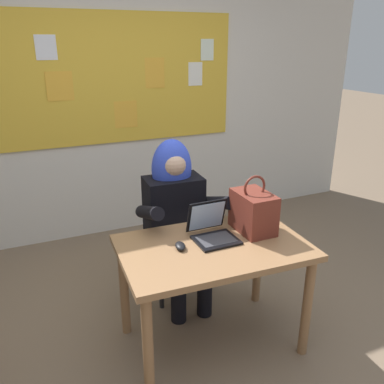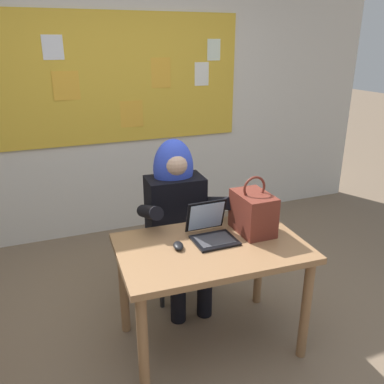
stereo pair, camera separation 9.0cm
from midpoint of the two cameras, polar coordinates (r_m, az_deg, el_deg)
The scene contains 8 objects.
ground_plane at distance 2.78m, azimuth 2.51°, elevation -22.08°, with size 24.00×24.00×0.00m, color #75604C.
wall_back_bulletin at distance 4.05m, azimuth -9.55°, elevation 13.87°, with size 5.66×2.17×2.83m.
desk_main at distance 2.51m, azimuth 3.79°, elevation -9.61°, with size 1.17×0.78×0.73m.
chair_at_desk at distance 3.16m, azimuth -1.83°, elevation -5.56°, with size 0.44×0.44×0.88m.
person_costumed at distance 2.96m, azimuth -1.16°, elevation -2.58°, with size 0.61×0.62×1.23m.
laptop at distance 2.52m, azimuth 3.77°, elevation -5.49°, with size 0.26×0.28×0.23m.
computer_mouse at distance 2.41m, azimuth -0.89°, elevation -7.64°, with size 0.06×0.10×0.03m, color black.
handbag at distance 2.60m, azimuth 9.63°, elevation -2.86°, with size 0.20×0.30×0.38m.
Camera 2 is at (-0.82, -1.87, 1.88)m, focal length 37.59 mm.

